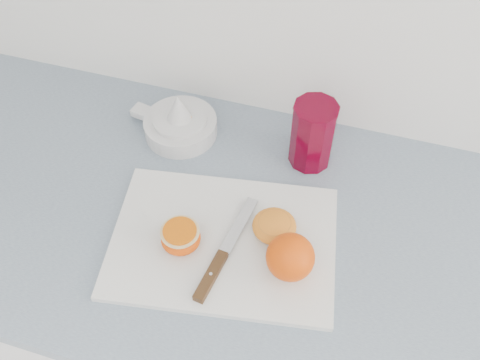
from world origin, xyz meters
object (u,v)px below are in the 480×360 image
(cutting_board, at_px, (223,242))
(red_tumbler, at_px, (312,136))
(half_orange, at_px, (181,237))
(citrus_juicer, at_px, (180,123))
(counter, at_px, (218,318))

(cutting_board, distance_m, red_tumbler, 0.27)
(red_tumbler, bearing_deg, cutting_board, -113.10)
(half_orange, relative_size, citrus_juicer, 0.36)
(citrus_juicer, bearing_deg, counter, -54.51)
(half_orange, relative_size, red_tumbler, 0.49)
(counter, distance_m, citrus_juicer, 0.52)
(counter, relative_size, red_tumbler, 18.23)
(citrus_juicer, bearing_deg, red_tumbler, 1.32)
(counter, bearing_deg, citrus_juicer, 125.49)
(citrus_juicer, relative_size, red_tumbler, 1.36)
(red_tumbler, bearing_deg, counter, -128.21)
(counter, height_order, citrus_juicer, citrus_juicer)
(cutting_board, relative_size, citrus_juicer, 2.04)
(citrus_juicer, bearing_deg, half_orange, -68.50)
(counter, xyz_separation_m, citrus_juicer, (-0.13, 0.18, 0.47))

